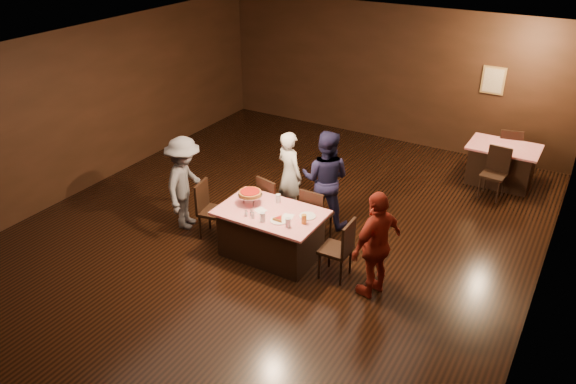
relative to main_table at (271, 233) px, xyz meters
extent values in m
plane|color=black|center=(-0.27, 0.46, -0.39)|extent=(10.00, 10.00, 0.00)
cube|color=silver|center=(-0.27, 0.46, 2.62)|extent=(8.00, 10.00, 0.04)
cube|color=black|center=(-0.27, 5.46, 1.11)|extent=(8.00, 0.04, 3.00)
cube|color=black|center=(-4.27, 0.46, 1.11)|extent=(0.04, 10.00, 3.00)
cube|color=black|center=(3.73, 0.46, 1.11)|extent=(0.04, 10.00, 3.00)
cube|color=tan|center=(1.93, 5.43, 1.31)|extent=(0.46, 0.03, 0.56)
cube|color=beige|center=(1.93, 5.40, 1.31)|extent=(0.38, 0.01, 0.48)
cube|color=red|center=(0.00, 0.00, 0.00)|extent=(1.60, 1.00, 0.77)
cube|color=red|center=(2.52, 4.39, 0.00)|extent=(1.30, 0.90, 0.77)
cube|color=black|center=(-0.40, 0.75, 0.09)|extent=(0.51, 0.51, 0.95)
cube|color=black|center=(0.40, 0.75, 0.09)|extent=(0.43, 0.43, 0.95)
cube|color=black|center=(-1.10, 0.00, 0.09)|extent=(0.49, 0.49, 0.95)
cube|color=black|center=(1.10, 0.00, 0.09)|extent=(0.43, 0.43, 0.95)
cube|color=black|center=(2.52, 3.69, 0.09)|extent=(0.45, 0.45, 0.95)
cube|color=black|center=(2.52, 4.99, 0.09)|extent=(0.50, 0.50, 0.95)
imported|color=silver|center=(-0.39, 1.23, 0.39)|extent=(0.67, 0.56, 1.55)
imported|color=#161532|center=(0.28, 1.26, 0.46)|extent=(0.94, 0.81, 1.69)
imported|color=#5A595E|center=(-1.69, 0.04, 0.42)|extent=(0.87, 1.17, 1.60)
imported|color=maroon|center=(1.74, -0.08, 0.41)|extent=(0.66, 1.01, 1.59)
cylinder|color=black|center=(-0.40, 0.15, 0.46)|extent=(0.01, 0.01, 0.15)
cylinder|color=black|center=(-0.49, 0.00, 0.46)|extent=(0.01, 0.01, 0.15)
cylinder|color=black|center=(-0.31, 0.00, 0.46)|extent=(0.01, 0.01, 0.15)
cylinder|color=silver|center=(-0.40, 0.05, 0.54)|extent=(0.38, 0.38, 0.01)
cylinder|color=#B27233|center=(-0.40, 0.05, 0.57)|extent=(0.35, 0.35, 0.05)
cylinder|color=#A5140C|center=(-0.40, 0.05, 0.60)|extent=(0.30, 0.30, 0.01)
cylinder|color=white|center=(0.25, -0.18, 0.39)|extent=(0.25, 0.25, 0.01)
cylinder|color=#B27233|center=(0.25, -0.18, 0.42)|extent=(0.18, 0.18, 0.04)
cylinder|color=#A5140C|center=(0.25, -0.18, 0.44)|extent=(0.14, 0.14, 0.01)
cylinder|color=white|center=(0.55, 0.15, 0.39)|extent=(0.25, 0.25, 0.01)
cylinder|color=silver|center=(0.05, -0.30, 0.46)|extent=(0.08, 0.08, 0.14)
cylinder|color=silver|center=(0.45, -0.25, 0.46)|extent=(0.08, 0.08, 0.14)
cylinder|color=#BF7F26|center=(0.60, -0.05, 0.46)|extent=(0.08, 0.08, 0.14)
cylinder|color=silver|center=(-0.05, 0.30, 0.46)|extent=(0.08, 0.08, 0.14)
cylinder|color=silver|center=(-0.18, -0.25, 0.43)|extent=(0.04, 0.04, 0.08)
cylinder|color=silver|center=(-0.18, -0.25, 0.47)|extent=(0.05, 0.05, 0.02)
cylinder|color=silver|center=(-0.12, -0.30, 0.43)|extent=(0.04, 0.04, 0.08)
cylinder|color=silver|center=(-0.12, -0.30, 0.47)|extent=(0.05, 0.05, 0.02)
cylinder|color=silver|center=(-0.24, -0.30, 0.43)|extent=(0.04, 0.04, 0.08)
cylinder|color=silver|center=(-0.24, -0.30, 0.47)|extent=(0.05, 0.05, 0.02)
cube|color=white|center=(0.30, 0.00, 0.39)|extent=(0.19, 0.19, 0.01)
cube|color=white|center=(-0.15, -0.05, 0.39)|extent=(0.21, 0.21, 0.01)
camera|label=1|loc=(3.93, -6.20, 4.57)|focal=35.00mm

